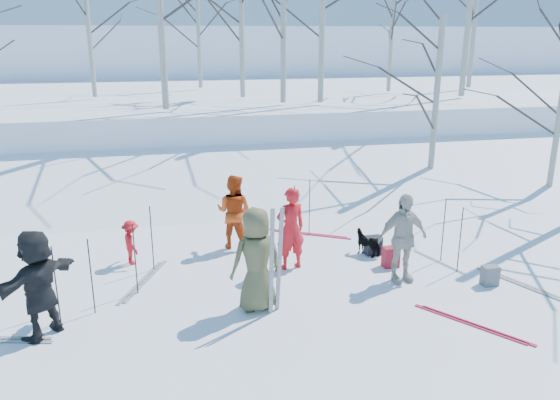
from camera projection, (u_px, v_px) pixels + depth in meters
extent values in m
plane|color=white|center=(297.00, 290.00, 10.06)|extent=(120.00, 120.00, 0.00)
cube|color=white|center=(241.00, 185.00, 16.56)|extent=(70.00, 9.49, 4.12)
cube|color=white|center=(210.00, 113.00, 25.66)|extent=(70.00, 18.00, 2.20)
cube|color=white|center=(186.00, 67.00, 45.00)|extent=(90.00, 30.00, 6.00)
imported|color=brown|center=(256.00, 260.00, 9.15)|extent=(0.98, 0.74, 1.81)
imported|color=red|center=(291.00, 228.00, 10.81)|extent=(0.69, 0.53, 1.68)
imported|color=#BF3C0E|center=(234.00, 212.00, 11.89)|extent=(1.01, 0.94, 1.65)
imported|color=red|center=(131.00, 242.00, 11.11)|extent=(0.51, 0.67, 0.93)
imported|color=beige|center=(402.00, 238.00, 10.23)|extent=(1.05, 0.52, 1.73)
imported|color=black|center=(38.00, 284.00, 8.32)|extent=(1.44, 1.57, 1.75)
imported|color=black|center=(368.00, 243.00, 11.63)|extent=(0.63, 0.67, 0.54)
cube|color=silver|center=(272.00, 263.00, 8.91)|extent=(0.09, 0.16, 1.90)
cube|color=silver|center=(280.00, 260.00, 9.00)|extent=(0.12, 0.23, 1.89)
cylinder|color=black|center=(135.00, 259.00, 9.75)|extent=(0.02, 0.02, 1.34)
cylinder|color=black|center=(309.00, 208.00, 12.65)|extent=(0.02, 0.02, 1.34)
cylinder|color=black|center=(443.00, 230.00, 11.21)|extent=(0.02, 0.02, 1.34)
cylinder|color=black|center=(33.00, 282.00, 8.85)|extent=(0.02, 0.02, 1.34)
cylinder|color=black|center=(460.00, 240.00, 10.67)|extent=(0.02, 0.02, 1.34)
cylinder|color=black|center=(294.00, 215.00, 12.17)|extent=(0.02, 0.02, 1.34)
cylinder|color=black|center=(56.00, 285.00, 8.75)|extent=(0.02, 0.02, 1.34)
cylinder|color=black|center=(152.00, 238.00, 10.76)|extent=(0.02, 0.02, 1.34)
cylinder|color=black|center=(91.00, 277.00, 9.05)|extent=(0.02, 0.02, 1.34)
cube|color=maroon|center=(391.00, 257.00, 11.04)|extent=(0.32, 0.22, 0.42)
cube|color=#57595F|center=(490.00, 276.00, 10.23)|extent=(0.30, 0.20, 0.38)
cube|color=black|center=(373.00, 245.00, 11.67)|extent=(0.34, 0.24, 0.40)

